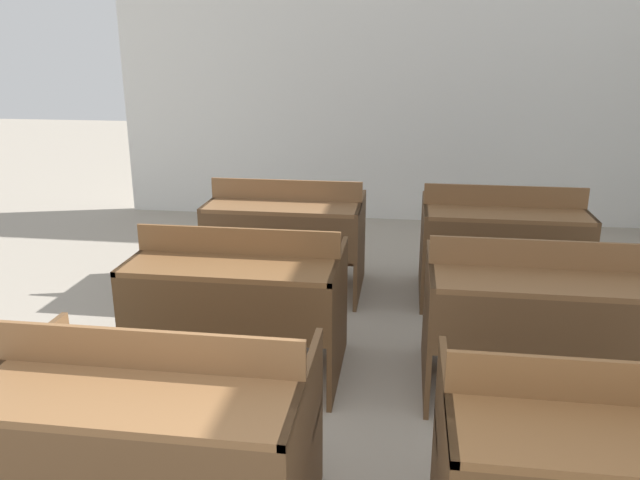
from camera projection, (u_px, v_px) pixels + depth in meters
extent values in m
cube|color=silver|center=(386.00, 93.00, 6.66)|extent=(5.90, 0.06, 2.78)
cube|color=brown|center=(23.00, 438.00, 2.49)|extent=(0.03, 0.81, 0.74)
cube|color=brown|center=(304.00, 464.00, 2.34)|extent=(0.03, 0.81, 0.74)
cube|color=brown|center=(127.00, 400.00, 2.11)|extent=(1.17, 0.39, 0.03)
cube|color=brown|center=(107.00, 480.00, 1.99)|extent=(1.12, 0.02, 0.33)
cube|color=brown|center=(147.00, 350.00, 2.26)|extent=(1.17, 0.02, 0.16)
cube|color=brown|center=(181.00, 408.00, 2.64)|extent=(1.17, 0.31, 0.03)
cube|color=brown|center=(185.00, 459.00, 2.72)|extent=(1.12, 0.04, 0.04)
cube|color=#54371E|center=(442.00, 477.00, 2.27)|extent=(0.03, 0.81, 0.74)
cube|color=brown|center=(628.00, 384.00, 2.03)|extent=(1.17, 0.02, 0.16)
cube|color=brown|center=(589.00, 442.00, 2.42)|extent=(1.17, 0.31, 0.03)
cube|color=brown|center=(149.00, 307.00, 3.75)|extent=(0.03, 0.81, 0.74)
cube|color=brown|center=(338.00, 318.00, 3.59)|extent=(0.03, 0.81, 0.74)
cube|color=brown|center=(229.00, 268.00, 3.36)|extent=(1.17, 0.39, 0.03)
cube|color=brown|center=(221.00, 312.00, 3.24)|extent=(1.12, 0.02, 0.33)
cube|color=brown|center=(238.00, 241.00, 3.51)|extent=(1.17, 0.02, 0.16)
cube|color=brown|center=(252.00, 292.00, 3.90)|extent=(1.17, 0.31, 0.03)
cube|color=brown|center=(253.00, 329.00, 3.97)|extent=(1.12, 0.04, 0.04)
cube|color=brown|center=(428.00, 323.00, 3.53)|extent=(0.03, 0.81, 0.74)
cube|color=brown|center=(547.00, 283.00, 3.15)|extent=(1.17, 0.39, 0.03)
cube|color=brown|center=(550.00, 331.00, 3.03)|extent=(1.12, 0.02, 0.33)
cube|color=brown|center=(542.00, 254.00, 3.29)|extent=(1.17, 0.02, 0.16)
cube|color=brown|center=(525.00, 306.00, 3.68)|extent=(1.17, 0.31, 0.03)
cube|color=brown|center=(521.00, 345.00, 3.75)|extent=(1.12, 0.04, 0.04)
cube|color=brown|center=(218.00, 241.00, 5.00)|extent=(0.03, 0.81, 0.74)
cube|color=brown|center=(360.00, 247.00, 4.85)|extent=(0.03, 0.81, 0.74)
cube|color=brown|center=(282.00, 207.00, 4.62)|extent=(1.17, 0.39, 0.03)
cube|color=brown|center=(277.00, 238.00, 4.50)|extent=(1.12, 0.02, 0.33)
cube|color=brown|center=(286.00, 190.00, 4.76)|extent=(1.17, 0.02, 0.16)
cube|color=brown|center=(293.00, 232.00, 5.15)|extent=(1.17, 0.31, 0.03)
cube|color=brown|center=(294.00, 261.00, 5.23)|extent=(1.12, 0.04, 0.04)
cube|color=brown|center=(423.00, 249.00, 4.80)|extent=(0.03, 0.81, 0.74)
cube|color=brown|center=(578.00, 256.00, 4.65)|extent=(0.03, 0.81, 0.74)
cube|color=brown|center=(507.00, 215.00, 4.42)|extent=(1.17, 0.39, 0.03)
cube|color=brown|center=(509.00, 247.00, 4.30)|extent=(1.12, 0.02, 0.33)
cube|color=brown|center=(505.00, 196.00, 4.57)|extent=(1.17, 0.02, 0.16)
cube|color=brown|center=(495.00, 239.00, 4.95)|extent=(1.17, 0.31, 0.03)
cube|color=brown|center=(493.00, 269.00, 5.03)|extent=(1.12, 0.04, 0.04)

